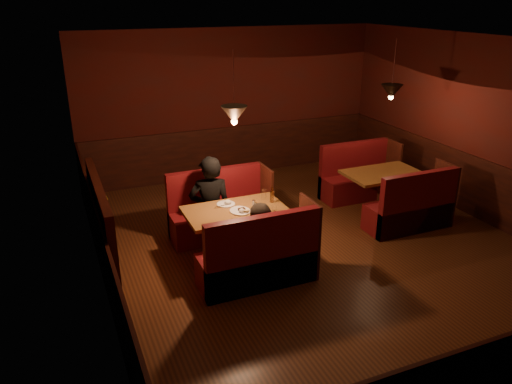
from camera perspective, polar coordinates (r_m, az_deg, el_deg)
name	(u,v)px	position (r m, az deg, el deg)	size (l,w,h in m)	color
room	(300,182)	(6.92, 5.04, 1.17)	(6.02, 7.02, 2.92)	#452415
main_table	(237,221)	(6.86, -2.20, -3.30)	(1.38, 0.84, 0.96)	brown
main_bench_far	(220,215)	(7.64, -4.15, -2.63)	(1.51, 0.54, 1.03)	#541411
main_bench_near	(260,262)	(6.33, 0.50, -8.01)	(1.51, 0.54, 1.03)	#541411
second_table	(382,183)	(8.60, 14.24, 1.04)	(1.26, 0.81, 0.71)	brown
second_bench_far	(357,180)	(9.26, 11.52, 1.37)	(1.40, 0.52, 1.00)	#541411
second_bench_near	(412,211)	(8.16, 17.39, -2.06)	(1.40, 0.52, 1.00)	#541411
diner_a	(210,190)	(7.18, -5.29, 0.27)	(0.62, 0.41, 1.71)	black
diner_b	(263,229)	(6.33, 0.78, -4.27)	(0.68, 0.53, 1.39)	#3C332A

